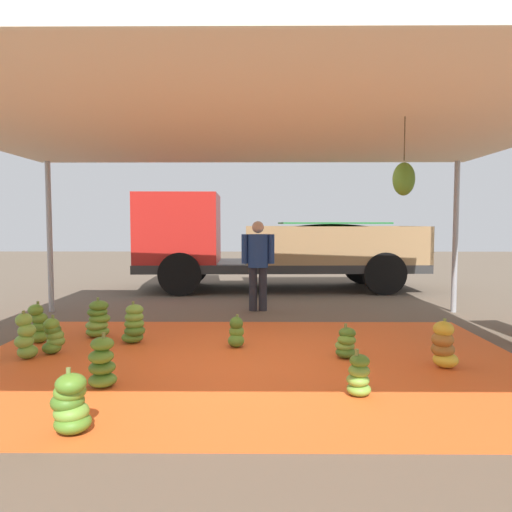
{
  "coord_description": "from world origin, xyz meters",
  "views": [
    {
      "loc": [
        0.14,
        -5.69,
        1.66
      ],
      "look_at": [
        0.09,
        1.98,
        1.15
      ],
      "focal_mm": 33.75,
      "sensor_mm": 36.0,
      "label": 1
    }
  ],
  "objects_px": {
    "banana_bunch_8": "(102,364)",
    "banana_bunch_7": "(346,344)",
    "banana_bunch_6": "(134,325)",
    "worker_0": "(258,259)",
    "banana_bunch_2": "(236,333)",
    "banana_bunch_1": "(26,338)",
    "banana_bunch_4": "(359,377)",
    "banana_bunch_0": "(71,404)",
    "banana_bunch_9": "(54,337)",
    "banana_bunch_5": "(39,324)",
    "cargo_truck_main": "(265,243)",
    "banana_bunch_3": "(98,320)",
    "banana_bunch_10": "(444,346)"
  },
  "relations": [
    {
      "from": "banana_bunch_8",
      "to": "banana_bunch_7",
      "type": "bearing_deg",
      "value": 21.9
    },
    {
      "from": "banana_bunch_6",
      "to": "worker_0",
      "type": "relative_size",
      "value": 0.34
    },
    {
      "from": "banana_bunch_2",
      "to": "banana_bunch_8",
      "type": "distance_m",
      "value": 2.04
    },
    {
      "from": "banana_bunch_1",
      "to": "worker_0",
      "type": "height_order",
      "value": "worker_0"
    },
    {
      "from": "banana_bunch_2",
      "to": "banana_bunch_8",
      "type": "relative_size",
      "value": 0.79
    },
    {
      "from": "banana_bunch_1",
      "to": "banana_bunch_2",
      "type": "relative_size",
      "value": 1.36
    },
    {
      "from": "banana_bunch_4",
      "to": "banana_bunch_7",
      "type": "distance_m",
      "value": 1.33
    },
    {
      "from": "banana_bunch_0",
      "to": "banana_bunch_4",
      "type": "xyz_separation_m",
      "value": [
        2.45,
        0.83,
        -0.04
      ]
    },
    {
      "from": "banana_bunch_1",
      "to": "banana_bunch_9",
      "type": "bearing_deg",
      "value": 46.73
    },
    {
      "from": "banana_bunch_5",
      "to": "banana_bunch_2",
      "type": "bearing_deg",
      "value": -4.8
    },
    {
      "from": "banana_bunch_0",
      "to": "banana_bunch_5",
      "type": "height_order",
      "value": "banana_bunch_5"
    },
    {
      "from": "worker_0",
      "to": "cargo_truck_main",
      "type": "bearing_deg",
      "value": 86.61
    },
    {
      "from": "banana_bunch_4",
      "to": "cargo_truck_main",
      "type": "height_order",
      "value": "cargo_truck_main"
    },
    {
      "from": "banana_bunch_5",
      "to": "banana_bunch_3",
      "type": "bearing_deg",
      "value": 24.05
    },
    {
      "from": "banana_bunch_1",
      "to": "banana_bunch_6",
      "type": "xyz_separation_m",
      "value": [
        1.12,
        0.79,
        -0.01
      ]
    },
    {
      "from": "banana_bunch_5",
      "to": "banana_bunch_8",
      "type": "relative_size",
      "value": 1.04
    },
    {
      "from": "banana_bunch_5",
      "to": "banana_bunch_9",
      "type": "xyz_separation_m",
      "value": [
        0.45,
        -0.57,
        -0.04
      ]
    },
    {
      "from": "banana_bunch_7",
      "to": "worker_0",
      "type": "height_order",
      "value": "worker_0"
    },
    {
      "from": "banana_bunch_2",
      "to": "banana_bunch_3",
      "type": "distance_m",
      "value": 2.12
    },
    {
      "from": "banana_bunch_0",
      "to": "banana_bunch_10",
      "type": "height_order",
      "value": "banana_bunch_10"
    },
    {
      "from": "banana_bunch_3",
      "to": "banana_bunch_7",
      "type": "xyz_separation_m",
      "value": [
        3.43,
        -1.06,
        -0.08
      ]
    },
    {
      "from": "cargo_truck_main",
      "to": "banana_bunch_5",
      "type": "bearing_deg",
      "value": -120.12
    },
    {
      "from": "banana_bunch_6",
      "to": "banana_bunch_8",
      "type": "relative_size",
      "value": 1.05
    },
    {
      "from": "banana_bunch_0",
      "to": "banana_bunch_4",
      "type": "relative_size",
      "value": 1.14
    },
    {
      "from": "banana_bunch_2",
      "to": "banana_bunch_1",
      "type": "bearing_deg",
      "value": -167.05
    },
    {
      "from": "banana_bunch_7",
      "to": "worker_0",
      "type": "xyz_separation_m",
      "value": [
        -1.1,
        3.26,
        0.82
      ]
    },
    {
      "from": "banana_bunch_10",
      "to": "banana_bunch_2",
      "type": "bearing_deg",
      "value": 159.35
    },
    {
      "from": "banana_bunch_0",
      "to": "banana_bunch_5",
      "type": "bearing_deg",
      "value": 118.73
    },
    {
      "from": "banana_bunch_3",
      "to": "banana_bunch_9",
      "type": "xyz_separation_m",
      "value": [
        -0.27,
        -0.89,
        -0.04
      ]
    },
    {
      "from": "banana_bunch_1",
      "to": "banana_bunch_8",
      "type": "height_order",
      "value": "banana_bunch_1"
    },
    {
      "from": "banana_bunch_6",
      "to": "banana_bunch_7",
      "type": "xyz_separation_m",
      "value": [
        2.81,
        -0.71,
        -0.08
      ]
    },
    {
      "from": "banana_bunch_6",
      "to": "banana_bunch_8",
      "type": "bearing_deg",
      "value": -85.49
    },
    {
      "from": "banana_bunch_2",
      "to": "worker_0",
      "type": "xyz_separation_m",
      "value": [
        0.28,
        2.75,
        0.8
      ]
    },
    {
      "from": "banana_bunch_5",
      "to": "worker_0",
      "type": "height_order",
      "value": "worker_0"
    },
    {
      "from": "banana_bunch_0",
      "to": "banana_bunch_9",
      "type": "relative_size",
      "value": 1.05
    },
    {
      "from": "banana_bunch_8",
      "to": "banana_bunch_9",
      "type": "height_order",
      "value": "banana_bunch_8"
    },
    {
      "from": "banana_bunch_1",
      "to": "banana_bunch_4",
      "type": "bearing_deg",
      "value": -18.13
    },
    {
      "from": "banana_bunch_5",
      "to": "cargo_truck_main",
      "type": "xyz_separation_m",
      "value": [
        3.24,
        5.58,
        0.92
      ]
    },
    {
      "from": "banana_bunch_10",
      "to": "banana_bunch_5",
      "type": "bearing_deg",
      "value": 167.55
    },
    {
      "from": "banana_bunch_8",
      "to": "banana_bunch_3",
      "type": "bearing_deg",
      "value": 109.57
    },
    {
      "from": "banana_bunch_7",
      "to": "banana_bunch_9",
      "type": "bearing_deg",
      "value": 177.36
    },
    {
      "from": "banana_bunch_3",
      "to": "worker_0",
      "type": "bearing_deg",
      "value": 43.27
    },
    {
      "from": "banana_bunch_1",
      "to": "banana_bunch_8",
      "type": "relative_size",
      "value": 1.08
    },
    {
      "from": "banana_bunch_6",
      "to": "banana_bunch_0",
      "type": "bearing_deg",
      "value": -85.11
    },
    {
      "from": "banana_bunch_8",
      "to": "banana_bunch_10",
      "type": "bearing_deg",
      "value": 10.18
    },
    {
      "from": "banana_bunch_9",
      "to": "banana_bunch_10",
      "type": "distance_m",
      "value": 4.78
    },
    {
      "from": "banana_bunch_2",
      "to": "banana_bunch_3",
      "type": "xyz_separation_m",
      "value": [
        -2.05,
        0.56,
        0.06
      ]
    },
    {
      "from": "banana_bunch_5",
      "to": "banana_bunch_9",
      "type": "distance_m",
      "value": 0.73
    },
    {
      "from": "banana_bunch_2",
      "to": "banana_bunch_7",
      "type": "distance_m",
      "value": 1.47
    },
    {
      "from": "banana_bunch_4",
      "to": "banana_bunch_10",
      "type": "distance_m",
      "value": 1.49
    }
  ]
}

